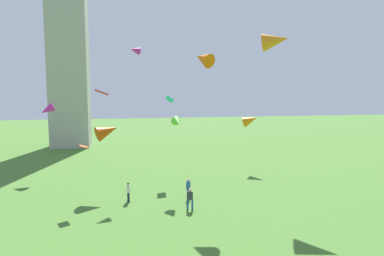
% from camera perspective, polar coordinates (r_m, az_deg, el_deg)
% --- Properties ---
extents(person_1, '(0.29, 0.50, 1.61)m').
position_cam_1_polar(person_1, '(26.48, -11.53, -11.14)').
color(person_1, '#1E2333').
rests_on(person_1, ground_plane).
extents(person_2, '(0.49, 0.37, 1.64)m').
position_cam_1_polar(person_2, '(24.21, -0.38, -12.58)').
color(person_2, '#235693').
rests_on(person_2, ground_plane).
extents(person_3, '(0.43, 0.51, 1.70)m').
position_cam_1_polar(person_3, '(26.72, -0.67, -10.74)').
color(person_3, '#1E2333').
rests_on(person_3, ground_plane).
extents(kite_flying_0, '(0.97, 1.40, 1.06)m').
position_cam_1_polar(kite_flying_0, '(27.49, -2.65, 1.03)').
color(kite_flying_0, '#61DE36').
extents(kite_flying_1, '(0.89, 1.07, 0.28)m').
position_cam_1_polar(kite_flying_1, '(25.90, -19.10, -3.22)').
color(kite_flying_1, '#E55419').
extents(kite_flying_2, '(2.35, 2.15, 1.75)m').
position_cam_1_polar(kite_flying_2, '(37.55, 10.61, 1.43)').
color(kite_flying_2, orange).
extents(kite_flying_3, '(0.78, 1.32, 0.85)m').
position_cam_1_polar(kite_flying_3, '(33.53, -4.11, 5.23)').
color(kite_flying_3, '#10CABC').
extents(kite_flying_4, '(2.89, 2.65, 1.87)m').
position_cam_1_polar(kite_flying_4, '(29.42, 14.94, 15.13)').
color(kite_flying_4, orange).
extents(kite_flying_5, '(0.83, 0.60, 0.40)m').
position_cam_1_polar(kite_flying_5, '(19.88, -16.14, 6.25)').
color(kite_flying_5, red).
extents(kite_flying_6, '(1.87, 1.28, 1.57)m').
position_cam_1_polar(kite_flying_6, '(37.85, -24.86, 3.05)').
color(kite_flying_6, '#D223A8').
extents(kite_flying_7, '(2.52, 2.03, 1.82)m').
position_cam_1_polar(kite_flying_7, '(29.06, -15.16, -0.53)').
color(kite_flying_7, '#BB4605').
extents(kite_flying_8, '(1.34, 1.15, 0.89)m').
position_cam_1_polar(kite_flying_8, '(32.71, -10.43, 13.81)').
color(kite_flying_8, '#C32993').
extents(kite_flying_9, '(1.98, 2.34, 1.72)m').
position_cam_1_polar(kite_flying_9, '(26.84, 2.00, 12.53)').
color(kite_flying_9, '#EA6206').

